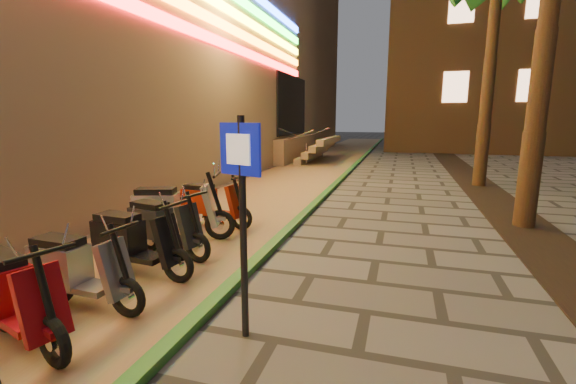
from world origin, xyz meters
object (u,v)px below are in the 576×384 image
(scooter_8, at_px, (162,226))
(scooter_10, at_px, (209,203))
(scooter_6, at_px, (76,269))
(scooter_9, at_px, (172,211))
(scooter_7, at_px, (132,241))
(pedestrian_sign, at_px, (242,199))
(scooter_5, at_px, (12,296))

(scooter_8, height_order, scooter_10, scooter_8)
(scooter_6, xyz_separation_m, scooter_9, (-0.36, 2.53, 0.08))
(scooter_10, bearing_deg, scooter_6, -80.75)
(scooter_8, bearing_deg, scooter_10, 104.73)
(scooter_8, relative_size, scooter_9, 0.89)
(scooter_8, bearing_deg, scooter_7, -71.32)
(pedestrian_sign, xyz_separation_m, scooter_9, (-2.46, 2.54, -0.89))
(pedestrian_sign, bearing_deg, scooter_5, -141.47)
(scooter_6, distance_m, scooter_8, 1.81)
(pedestrian_sign, distance_m, scooter_7, 2.52)
(pedestrian_sign, distance_m, scooter_5, 2.44)
(scooter_5, xyz_separation_m, scooter_8, (-0.07, 2.55, -0.00))
(scooter_7, height_order, scooter_10, scooter_7)
(scooter_7, distance_m, scooter_8, 0.82)
(scooter_7, bearing_deg, scooter_9, 108.49)
(scooter_6, bearing_deg, scooter_7, 93.42)
(scooter_6, relative_size, scooter_10, 0.97)
(scooter_5, distance_m, scooter_6, 0.75)
(pedestrian_sign, height_order, scooter_6, pedestrian_sign)
(scooter_10, bearing_deg, scooter_5, -81.49)
(pedestrian_sign, relative_size, scooter_6, 1.45)
(pedestrian_sign, relative_size, scooter_9, 1.25)
(scooter_9, bearing_deg, scooter_8, -87.08)
(scooter_6, bearing_deg, scooter_8, 96.32)
(scooter_6, height_order, scooter_8, scooter_8)
(scooter_5, height_order, scooter_10, scooter_5)
(scooter_5, xyz_separation_m, scooter_6, (0.02, 0.75, -0.02))
(scooter_7, relative_size, scooter_9, 0.91)
(scooter_6, distance_m, scooter_7, 0.99)
(scooter_9, distance_m, scooter_10, 1.04)
(scooter_8, bearing_deg, scooter_9, 122.47)
(pedestrian_sign, bearing_deg, scooter_9, 153.71)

